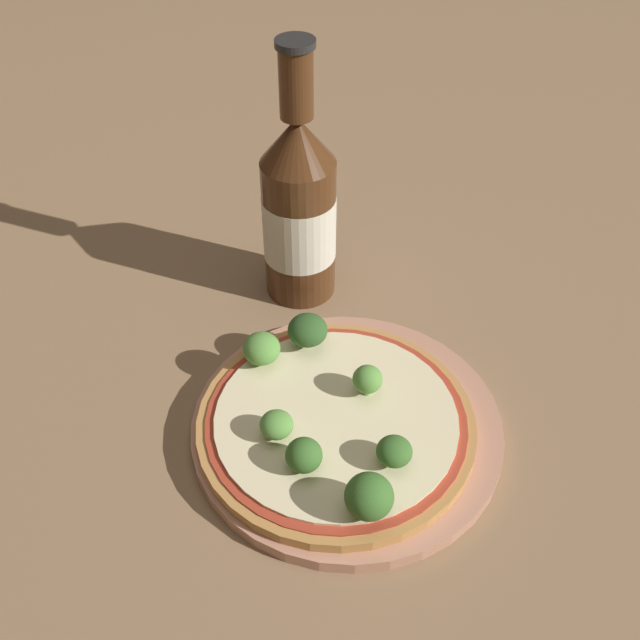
{
  "coord_description": "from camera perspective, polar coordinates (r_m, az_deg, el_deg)",
  "views": [
    {
      "loc": [
        -0.18,
        -0.38,
        0.49
      ],
      "look_at": [
        0.01,
        0.04,
        0.06
      ],
      "focal_mm": 42.0,
      "sensor_mm": 36.0,
      "label": 1
    }
  ],
  "objects": [
    {
      "name": "broccoli_floret_1",
      "position": [
        0.57,
        5.68,
        -9.95
      ],
      "size": [
        0.03,
        0.03,
        0.03
      ],
      "color": "#7A9E5B",
      "rests_on": "pizza"
    },
    {
      "name": "broccoli_floret_3",
      "position": [
        0.65,
        -0.63,
        -0.69
      ],
      "size": [
        0.03,
        0.03,
        0.03
      ],
      "color": "#7A9E5B",
      "rests_on": "pizza"
    },
    {
      "name": "pizza",
      "position": [
        0.61,
        1.23,
        -7.8
      ],
      "size": [
        0.23,
        0.23,
        0.01
      ],
      "color": "#B77F42",
      "rests_on": "plate"
    },
    {
      "name": "ground_plane",
      "position": [
        0.65,
        0.93,
        -6.6
      ],
      "size": [
        3.0,
        3.0,
        0.0
      ],
      "primitive_type": "plane",
      "color": "#846647"
    },
    {
      "name": "broccoli_floret_4",
      "position": [
        0.61,
        3.63,
        -4.55
      ],
      "size": [
        0.02,
        0.02,
        0.03
      ],
      "color": "#7A9E5B",
      "rests_on": "pizza"
    },
    {
      "name": "plate",
      "position": [
        0.63,
        1.75,
        -8.23
      ],
      "size": [
        0.26,
        0.26,
        0.01
      ],
      "color": "tan",
      "rests_on": "ground_plane"
    },
    {
      "name": "beer_bottle",
      "position": [
        0.7,
        -1.61,
        8.48
      ],
      "size": [
        0.07,
        0.07,
        0.25
      ],
      "color": "#472814",
      "rests_on": "ground_plane"
    },
    {
      "name": "broccoli_floret_5",
      "position": [
        0.57,
        -1.24,
        -10.27
      ],
      "size": [
        0.03,
        0.03,
        0.03
      ],
      "color": "#7A9E5B",
      "rests_on": "pizza"
    },
    {
      "name": "broccoli_floret_0",
      "position": [
        0.59,
        -3.34,
        -7.98
      ],
      "size": [
        0.03,
        0.03,
        0.02
      ],
      "color": "#7A9E5B",
      "rests_on": "pizza"
    },
    {
      "name": "broccoli_floret_6",
      "position": [
        0.54,
        3.76,
        -13.28
      ],
      "size": [
        0.04,
        0.04,
        0.04
      ],
      "color": "#7A9E5B",
      "rests_on": "pizza"
    },
    {
      "name": "broccoli_floret_2",
      "position": [
        0.64,
        -4.48,
        -2.19
      ],
      "size": [
        0.03,
        0.03,
        0.03
      ],
      "color": "#7A9E5B",
      "rests_on": "pizza"
    }
  ]
}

